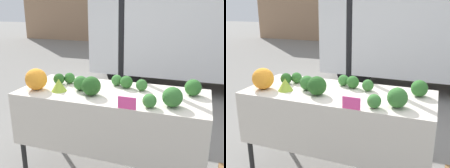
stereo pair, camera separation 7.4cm
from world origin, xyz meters
The scene contains 16 objects.
tent_pole centered at (-0.14, 0.73, 1.24)m, with size 0.07×0.07×2.48m.
parked_truck centered at (0.69, 3.62, 1.35)m, with size 4.65×1.83×2.58m.
market_table centered at (0.00, -0.07, 0.78)m, with size 1.85×0.77×0.91m.
orange_cauliflower centered at (-0.74, -0.18, 1.02)m, with size 0.22×0.22×0.22m.
romanesco_head centered at (-0.50, -0.15, 0.97)m, with size 0.15×0.15×0.12m.
broccoli_head_0 centered at (0.60, -0.20, 0.99)m, with size 0.17×0.17×0.17m.
broccoli_head_1 centered at (0.10, 0.16, 0.97)m, with size 0.13×0.13×0.13m.
broccoli_head_2 centered at (-0.15, -0.16, 1.00)m, with size 0.18×0.18×0.18m.
broccoli_head_3 centered at (-0.62, 0.05, 0.97)m, with size 0.12×0.12×0.12m.
broccoli_head_4 centered at (0.75, 0.15, 0.99)m, with size 0.16×0.16×0.16m.
broccoli_head_5 centered at (-0.53, 0.12, 0.97)m, with size 0.12×0.12×0.12m.
broccoli_head_6 centered at (-0.31, -0.05, 0.98)m, with size 0.15×0.15×0.15m.
broccoli_head_7 centered at (-0.02, 0.22, 0.97)m, with size 0.11×0.11×0.11m.
broccoli_head_8 centered at (0.43, -0.28, 0.97)m, with size 0.12×0.12×0.12m.
broccoli_head_9 centered at (0.26, 0.13, 0.97)m, with size 0.12×0.12×0.12m.
price_sign centered at (0.26, -0.37, 0.96)m, with size 0.15×0.01×0.10m.
Camera 2 is at (0.87, -2.27, 1.74)m, focal length 42.00 mm.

